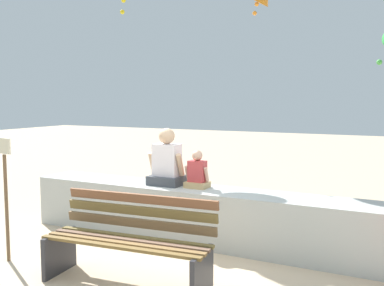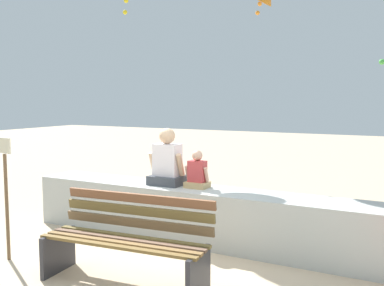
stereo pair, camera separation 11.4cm
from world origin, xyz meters
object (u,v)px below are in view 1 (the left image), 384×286
Objects in this scene: park_bench at (130,242)px; sign_post at (6,190)px; person_adult at (167,163)px; person_child at (197,173)px.

sign_post reaches higher than park_bench.
park_bench is 1.26× the size of sign_post.
person_adult is 0.54× the size of sign_post.
person_child is (0.03, 1.52, 0.49)m from park_bench.
person_adult reaches higher than park_bench.
person_child is at bearing 45.76° from sign_post.
person_child is (0.46, 0.00, -0.11)m from person_adult.
person_adult is 0.48m from person_child.
person_adult is (-0.43, 1.52, 0.60)m from park_bench.
park_bench is 1.67m from sign_post.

